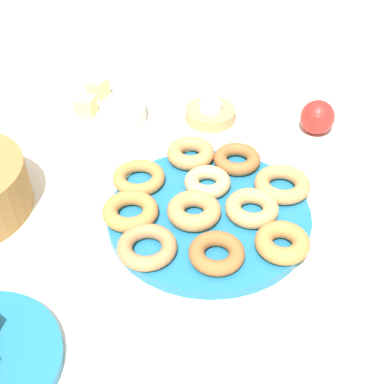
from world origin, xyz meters
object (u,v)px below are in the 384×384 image
donut_5 (252,208)px  donut_8 (217,253)px  donut_6 (282,184)px  donut_7 (130,211)px  donut_plate (209,215)px  melon_chunk_left (86,106)px  donut_9 (207,182)px  donut_4 (282,242)px  tealight (211,106)px  fruit_bowl (97,113)px  melon_chunk_right (98,88)px  donut_0 (191,153)px  candle_holder (210,114)px  donut_2 (139,178)px  apple (317,117)px  donut_10 (147,247)px  donut_1 (240,160)px  donut_3 (194,211)px

donut_5 → donut_8: size_ratio=1.03×
donut_6 → donut_7: 0.26m
donut_plate → melon_chunk_left: melon_chunk_left is taller
donut_9 → melon_chunk_left: 0.31m
donut_4 → donut_5: size_ratio=0.96×
donut_4 → donut_8: (-0.06, 0.08, -0.00)m
donut_4 → tealight: 0.39m
fruit_bowl → melon_chunk_left: 0.05m
melon_chunk_left → melon_chunk_right: (0.07, 0.01, 0.00)m
donut_4 → donut_8: donut_4 is taller
donut_0 → candle_holder: size_ratio=0.83×
donut_2 → donut_4: donut_4 is taller
apple → donut_7: bearing=150.9°
donut_7 → melon_chunk_left: (0.21, 0.21, 0.02)m
donut_8 → fruit_bowl: (0.27, 0.37, -0.01)m
donut_0 → donut_10: size_ratio=0.97×
donut_8 → donut_10: bearing=106.2°
candle_holder → tealight: 0.02m
donut_2 → apple: (0.30, -0.24, 0.01)m
donut_7 → donut_4: bearing=-83.5°
donut_1 → donut_8: bearing=-169.2°
donut_1 → melon_chunk_right: melon_chunk_right is taller
melon_chunk_left → donut_5: bearing=-108.5°
candle_holder → fruit_bowl: (-0.09, 0.21, 0.01)m
donut_2 → apple: size_ratio=1.32×
donut_2 → donut_plate: bearing=-97.9°
donut_1 → donut_7: bearing=149.6°
donut_3 → melon_chunk_left: bearing=60.5°
donut_1 → tealight: size_ratio=1.80×
candle_holder → apple: apple is taller
donut_2 → donut_3: donut_3 is taller
donut_2 → donut_4: (-0.05, -0.27, 0.00)m
donut_2 → tealight: 0.26m
donut_7 → tealight: 0.34m
donut_10 → tealight: donut_10 is taller
donut_6 → donut_3: bearing=137.2°
donut_9 → donut_10: (-0.17, 0.03, -0.00)m
donut_0 → donut_4: 0.26m
donut_7 → donut_9: same height
donut_8 → donut_0: bearing=32.3°
donut_4 → apple: 0.35m
donut_0 → melon_chunk_right: melon_chunk_right is taller
donut_4 → melon_chunk_left: (0.18, 0.45, 0.02)m
donut_1 → donut_4: donut_4 is taller
donut_7 → donut_6: bearing=-52.1°
candle_holder → fruit_bowl: bearing=113.6°
donut_3 → apple: bearing=-19.2°
donut_4 → fruit_bowl: bearing=64.1°
donut_6 → apple: 0.22m
donut_3 → donut_4: size_ratio=1.04×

